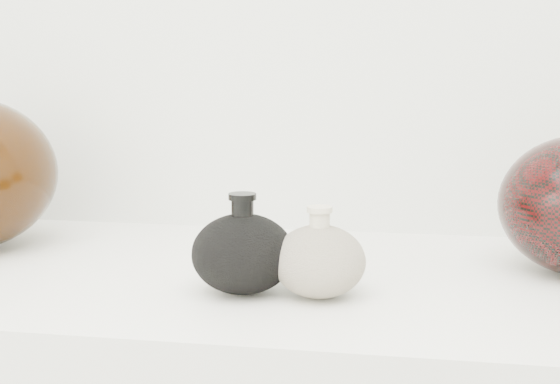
# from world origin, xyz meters

# --- Properties ---
(black_gourd_vase) EXTENTS (0.15, 0.15, 0.11)m
(black_gourd_vase) POSITION_xyz_m (-0.06, 0.86, 0.95)
(black_gourd_vase) COLOR black
(black_gourd_vase) RESTS_ON display_counter
(cream_gourd_vase) EXTENTS (0.12, 0.12, 0.10)m
(cream_gourd_vase) POSITION_xyz_m (0.03, 0.86, 0.94)
(cream_gourd_vase) COLOR #BEA992
(cream_gourd_vase) RESTS_ON display_counter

